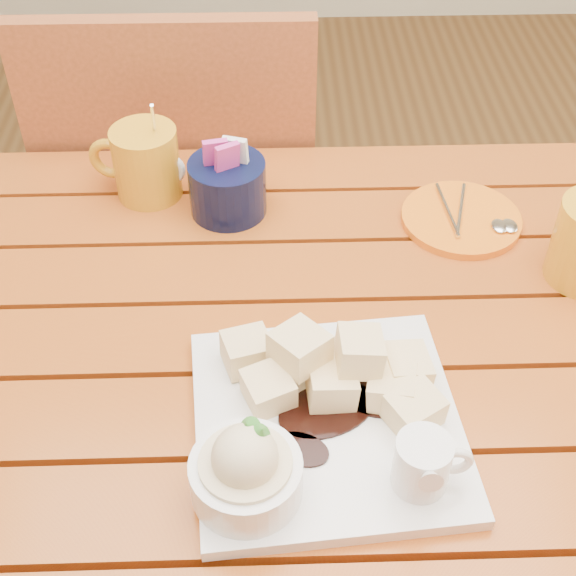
{
  "coord_description": "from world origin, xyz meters",
  "views": [
    {
      "loc": [
        -0.04,
        -0.65,
        1.44
      ],
      "look_at": [
        -0.01,
        0.01,
        0.82
      ],
      "focal_mm": 50.0,
      "sensor_mm": 36.0,
      "label": 1
    }
  ],
  "objects_px": {
    "table": "(300,393)",
    "chair_far": "(188,207)",
    "orange_saucer": "(462,219)",
    "dessert_plate": "(313,427)",
    "coffee_mug_left": "(144,162)"
  },
  "relations": [
    {
      "from": "dessert_plate",
      "to": "coffee_mug_left",
      "type": "bearing_deg",
      "value": 115.41
    },
    {
      "from": "table",
      "to": "chair_far",
      "type": "xyz_separation_m",
      "value": [
        -0.18,
        0.54,
        -0.11
      ]
    },
    {
      "from": "table",
      "to": "orange_saucer",
      "type": "bearing_deg",
      "value": 41.72
    },
    {
      "from": "table",
      "to": "dessert_plate",
      "type": "height_order",
      "value": "dessert_plate"
    },
    {
      "from": "table",
      "to": "chair_far",
      "type": "relative_size",
      "value": 1.27
    },
    {
      "from": "chair_far",
      "to": "coffee_mug_left",
      "type": "bearing_deg",
      "value": 85.21
    },
    {
      "from": "dessert_plate",
      "to": "coffee_mug_left",
      "type": "relative_size",
      "value": 1.94
    },
    {
      "from": "dessert_plate",
      "to": "chair_far",
      "type": "distance_m",
      "value": 0.77
    },
    {
      "from": "coffee_mug_left",
      "to": "chair_far",
      "type": "height_order",
      "value": "chair_far"
    },
    {
      "from": "orange_saucer",
      "to": "chair_far",
      "type": "xyz_separation_m",
      "value": [
        -0.41,
        0.34,
        -0.23
      ]
    },
    {
      "from": "coffee_mug_left",
      "to": "orange_saucer",
      "type": "bearing_deg",
      "value": 2.43
    },
    {
      "from": "coffee_mug_left",
      "to": "chair_far",
      "type": "xyz_separation_m",
      "value": [
        0.02,
        0.25,
        -0.27
      ]
    },
    {
      "from": "table",
      "to": "chair_far",
      "type": "distance_m",
      "value": 0.58
    },
    {
      "from": "table",
      "to": "chair_far",
      "type": "height_order",
      "value": "chair_far"
    },
    {
      "from": "table",
      "to": "orange_saucer",
      "type": "relative_size",
      "value": 7.35
    }
  ]
}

